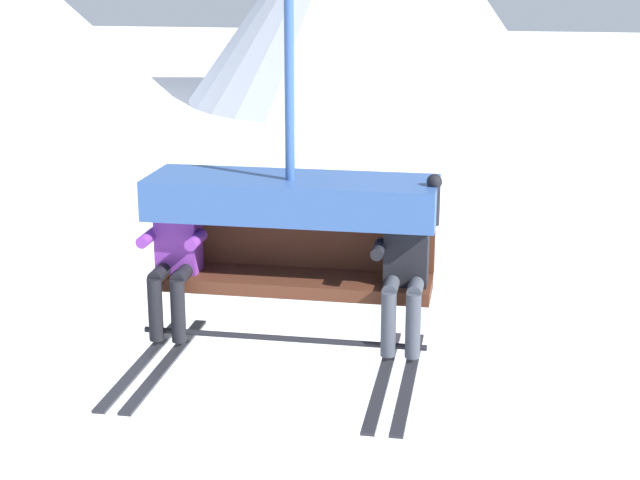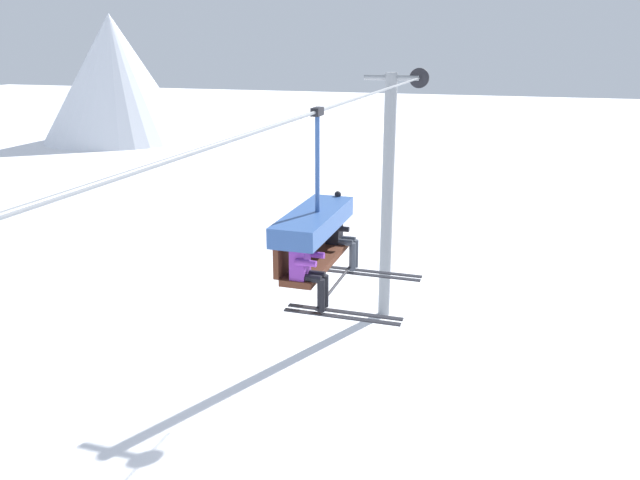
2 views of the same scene
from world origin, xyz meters
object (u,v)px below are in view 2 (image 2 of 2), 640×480
object	(u,v)px
chairlift_chair	(313,229)
skier_purple	(309,268)
skier_black	(341,232)
lift_tower_far	(388,193)

from	to	relation	value
chairlift_chair	skier_purple	world-z (taller)	chairlift_chair
skier_black	lift_tower_far	bearing A→B (deg)	6.10
chairlift_chair	skier_black	bearing A→B (deg)	-13.74
skier_purple	lift_tower_far	bearing A→B (deg)	5.11
lift_tower_far	skier_black	size ratio (longest dim) A/B	4.52
chairlift_chair	skier_purple	xyz separation A→B (m)	(-0.87, -0.22, -0.30)
lift_tower_far	chairlift_chair	distance (m)	9.67
lift_tower_far	skier_purple	world-z (taller)	lift_tower_far
skier_purple	skier_black	bearing A→B (deg)	0.22
lift_tower_far	chairlift_chair	size ratio (longest dim) A/B	2.83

